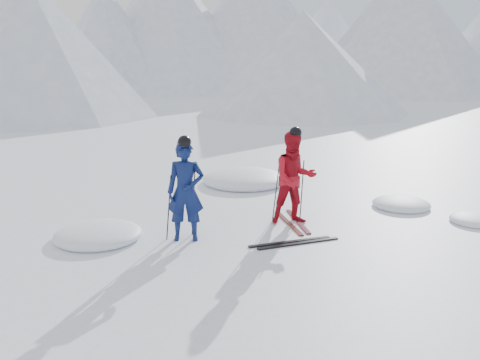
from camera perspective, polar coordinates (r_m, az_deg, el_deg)
name	(u,v)px	position (r m, az deg, el deg)	size (l,w,h in m)	color
ground	(336,225)	(11.05, 10.68, -5.02)	(160.00, 160.00, 0.00)	white
mountain_range	(140,20)	(45.42, -11.14, 17.24)	(106.15, 62.94, 15.53)	#B2BCD1
skier_blue	(186,191)	(9.81, -6.12, -1.28)	(0.71, 0.47, 1.95)	#0C194D
skier_red	(294,178)	(10.84, 6.12, 0.21)	(0.96, 0.75, 1.98)	#AE0D1C
pole_blue_left	(169,208)	(9.94, -8.00, -3.09)	(0.02, 0.02, 1.30)	black
pole_blue_right	(194,203)	(10.20, -5.24, -2.58)	(0.02, 0.02, 1.30)	black
pole_red_left	(276,192)	(10.97, 4.05, -1.36)	(0.02, 0.02, 1.32)	black
pole_red_right	(302,190)	(11.20, 6.97, -1.13)	(0.02, 0.02, 1.32)	black
ski_worn_left	(288,223)	(11.04, 5.46, -4.79)	(0.09, 1.70, 0.03)	black
ski_worn_right	(298,221)	(11.16, 6.52, -4.61)	(0.09, 1.70, 0.03)	black
ski_loose_a	(290,242)	(9.92, 5.63, -6.92)	(0.09, 1.70, 0.03)	black
ski_loose_b	(298,243)	(9.85, 6.59, -7.09)	(0.09, 1.70, 0.03)	black
snow_lumps	(245,197)	(13.11, 0.59, -1.87)	(8.91, 7.15, 0.53)	white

